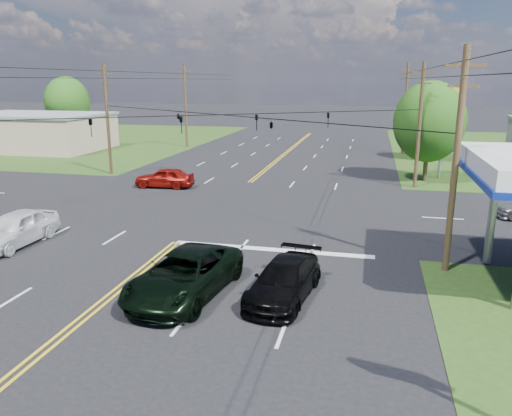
% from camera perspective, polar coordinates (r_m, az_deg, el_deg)
% --- Properties ---
extents(ground, '(280.00, 280.00, 0.00)m').
position_cam_1_polar(ground, '(33.36, -3.97, 0.25)').
color(ground, black).
rests_on(ground, ground).
extents(grass_nw, '(46.00, 48.00, 0.03)m').
position_cam_1_polar(grass_nw, '(77.51, -22.31, 7.30)').
color(grass_nw, '#234215').
rests_on(grass_nw, ground).
extents(stop_bar, '(10.00, 0.50, 0.02)m').
position_cam_1_polar(stop_bar, '(24.73, 1.75, -4.80)').
color(stop_bar, silver).
rests_on(stop_bar, ground).
extents(retail_nw, '(16.00, 11.00, 4.00)m').
position_cam_1_polar(retail_nw, '(66.34, -23.86, 7.87)').
color(retail_nw, '#C0AA90').
rests_on(retail_nw, ground).
extents(pole_se, '(1.60, 0.28, 9.50)m').
position_cam_1_polar(pole_se, '(22.42, 21.88, 5.12)').
color(pole_se, '#402B1B').
rests_on(pole_se, ground).
extents(pole_nw, '(1.60, 0.28, 9.50)m').
position_cam_1_polar(pole_nw, '(45.95, -16.61, 9.79)').
color(pole_nw, '#402B1B').
rests_on(pole_nw, ground).
extents(pole_ne, '(1.60, 0.28, 9.50)m').
position_cam_1_polar(pole_ne, '(40.19, 18.18, 9.10)').
color(pole_ne, '#402B1B').
rests_on(pole_ne, ground).
extents(pole_left_far, '(1.60, 0.28, 10.00)m').
position_cam_1_polar(pole_left_far, '(63.15, -8.05, 11.56)').
color(pole_left_far, '#402B1B').
rests_on(pole_left_far, ground).
extents(pole_right_far, '(1.60, 0.28, 10.00)m').
position_cam_1_polar(pole_right_far, '(59.09, 16.70, 10.92)').
color(pole_right_far, '#402B1B').
rests_on(pole_right_far, ground).
extents(span_wire_signals, '(26.00, 18.00, 1.13)m').
position_cam_1_polar(span_wire_signals, '(32.42, -4.16, 10.58)').
color(span_wire_signals, black).
rests_on(span_wire_signals, ground).
extents(power_lines, '(26.04, 100.00, 0.64)m').
position_cam_1_polar(power_lines, '(30.45, -5.40, 15.22)').
color(power_lines, black).
rests_on(power_lines, ground).
extents(tree_right_a, '(5.70, 5.70, 8.18)m').
position_cam_1_polar(tree_right_a, '(43.27, 19.19, 9.28)').
color(tree_right_a, '#402B1B').
rests_on(tree_right_a, ground).
extents(tree_right_b, '(4.94, 4.94, 7.09)m').
position_cam_1_polar(tree_right_b, '(55.49, 20.51, 9.45)').
color(tree_right_b, '#402B1B').
rests_on(tree_right_b, ground).
extents(tree_far_l, '(6.08, 6.08, 8.72)m').
position_cam_1_polar(tree_far_l, '(75.44, -20.79, 11.24)').
color(tree_far_l, '#402B1B').
rests_on(tree_far_l, ground).
extents(pickup_dkgreen, '(3.53, 6.42, 1.70)m').
position_cam_1_polar(pickup_dkgreen, '(19.59, -8.17, -7.55)').
color(pickup_dkgreen, black).
rests_on(pickup_dkgreen, ground).
extents(suv_black, '(2.69, 5.22, 1.45)m').
position_cam_1_polar(suv_black, '(19.24, 3.24, -8.26)').
color(suv_black, black).
rests_on(suv_black, ground).
extents(pickup_white, '(2.16, 5.10, 1.72)m').
position_cam_1_polar(pickup_white, '(28.04, -25.75, -2.10)').
color(pickup_white, silver).
rests_on(pickup_white, ground).
extents(sedan_red, '(4.67, 2.12, 1.55)m').
position_cam_1_polar(sedan_red, '(39.59, -10.42, 3.45)').
color(sedan_red, maroon).
rests_on(sedan_red, ground).
extents(polesign_ne, '(2.16, 0.42, 7.81)m').
position_cam_1_polar(polesign_ne, '(44.99, 20.77, 10.82)').
color(polesign_ne, '#A5A5AA').
rests_on(polesign_ne, ground).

